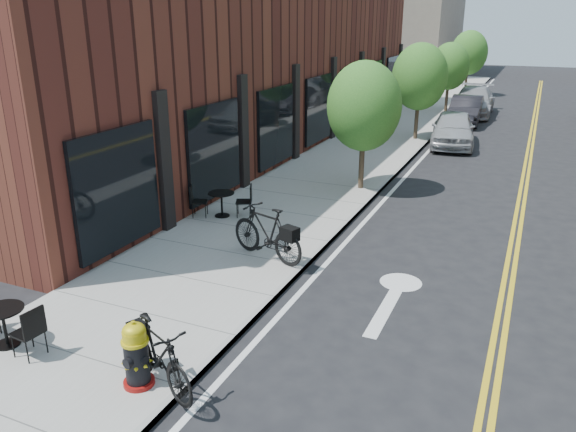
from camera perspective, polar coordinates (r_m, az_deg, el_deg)
The scene contains 16 objects.
ground at distance 9.61m, azimuth -5.30°, elevation -12.58°, with size 120.00×120.00×0.00m, color black.
sidewalk_near at distance 18.79m, azimuth 4.16°, elevation 4.03°, with size 4.00×70.00×0.12m, color #9E9B93.
building_near at distance 23.60m, azimuth -2.85°, elevation 15.75°, with size 5.00×28.00×7.00m, color #441B16.
bg_building_left at distance 56.35m, azimuth 12.24°, elevation 19.18°, with size 8.00×14.00×10.00m, color #726656.
tree_near_a at distance 16.90m, azimuth 7.74°, elevation 10.97°, with size 2.20×2.20×3.81m.
tree_near_b at distance 24.61m, azimuth 13.24°, elevation 13.60°, with size 2.30×2.30×3.98m.
tree_near_c at distance 32.48m, azimuth 16.10°, elevation 14.40°, with size 2.10×2.10×3.67m.
tree_near_d at distance 40.38m, azimuth 17.91°, elevation 15.50°, with size 2.40×2.40×4.11m.
fire_hydrant at distance 8.42m, azimuth -15.16°, elevation -13.48°, with size 0.52×0.52×1.02m.
bicycle_left at distance 12.07m, azimuth -2.16°, elevation -1.68°, with size 0.56×2.00×1.20m, color black.
bicycle_right at distance 8.26m, azimuth -13.02°, elevation -13.67°, with size 0.49×1.75×1.05m, color black.
bistro_set_b at distance 10.11m, azimuth -26.93°, elevation -9.54°, with size 1.59×0.74×0.85m.
bistro_set_c at distance 14.79m, azimuth -6.76°, elevation 1.55°, with size 1.58×1.01×0.84m.
parked_car_a at distance 24.37m, azimuth 16.41°, elevation 8.50°, with size 1.68×4.18×1.42m, color #A9ADB2.
parked_car_b at distance 29.75m, azimuth 17.62°, elevation 10.22°, with size 1.43×4.11×1.35m, color black.
parked_car_c at distance 32.58m, azimuth 18.29°, elevation 11.03°, with size 2.08×5.12×1.49m, color #9F9FA4.
Camera 1 is at (4.07, -7.04, 5.12)m, focal length 35.00 mm.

